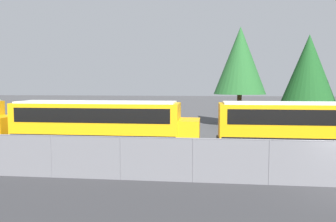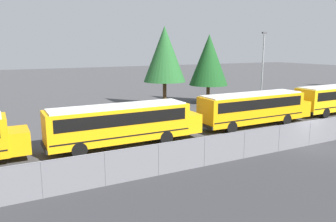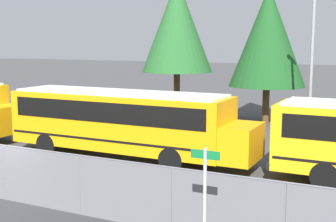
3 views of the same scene
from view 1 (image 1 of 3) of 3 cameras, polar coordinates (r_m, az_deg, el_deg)
The scene contains 4 objects.
school_bus_1 at distance 20.78m, azimuth -11.58°, elevation -1.66°, with size 11.61×2.58×3.02m.
school_bus_2 at distance 20.94m, azimuth 23.76°, elevation -1.92°, with size 11.61×2.58×3.02m.
tree_0 at distance 32.03m, azimuth 12.44°, elevation 8.55°, with size 4.89×4.89×9.48m.
tree_2 at distance 33.34m, azimuth 23.29°, elevation 6.78°, with size 4.84×4.84×8.67m.
Camera 1 is at (-5.64, -13.37, 4.09)m, focal length 35.00 mm.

